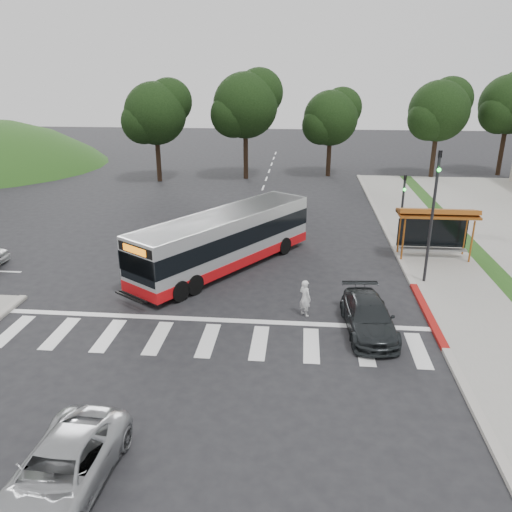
# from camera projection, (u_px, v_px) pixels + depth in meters

# --- Properties ---
(ground) EXTENTS (140.00, 140.00, 0.00)m
(ground) POSITION_uv_depth(u_px,v_px,m) (227.00, 288.00, 24.08)
(ground) COLOR black
(ground) RESTS_ON ground
(sidewalk_east) EXTENTS (4.00, 40.00, 0.12)m
(sidewalk_east) POSITION_uv_depth(u_px,v_px,m) (424.00, 241.00, 30.57)
(sidewalk_east) COLOR gray
(sidewalk_east) RESTS_ON ground
(curb_east) EXTENTS (0.30, 40.00, 0.15)m
(curb_east) POSITION_uv_depth(u_px,v_px,m) (390.00, 240.00, 30.74)
(curb_east) COLOR #9E9991
(curb_east) RESTS_ON ground
(curb_east_red) EXTENTS (0.32, 6.00, 0.15)m
(curb_east_red) POSITION_uv_depth(u_px,v_px,m) (427.00, 313.00, 21.41)
(curb_east_red) COLOR maroon
(curb_east_red) RESTS_ON ground
(crosswalk_ladder) EXTENTS (18.00, 2.60, 0.01)m
(crosswalk_ladder) POSITION_uv_depth(u_px,v_px,m) (208.00, 340.00, 19.42)
(crosswalk_ladder) COLOR silver
(crosswalk_ladder) RESTS_ON ground
(bus_shelter) EXTENTS (4.20, 1.60, 2.86)m
(bus_shelter) POSITION_uv_depth(u_px,v_px,m) (437.00, 218.00, 27.08)
(bus_shelter) COLOR #9F531A
(bus_shelter) RESTS_ON sidewalk_east
(traffic_signal_ne_tall) EXTENTS (0.18, 0.37, 6.50)m
(traffic_signal_ne_tall) POSITION_uv_depth(u_px,v_px,m) (433.00, 207.00, 23.29)
(traffic_signal_ne_tall) COLOR black
(traffic_signal_ne_tall) RESTS_ON ground
(traffic_signal_ne_short) EXTENTS (0.18, 0.37, 4.00)m
(traffic_signal_ne_short) POSITION_uv_depth(u_px,v_px,m) (403.00, 200.00, 30.30)
(traffic_signal_ne_short) COLOR black
(traffic_signal_ne_short) RESTS_ON ground
(tree_ne_a) EXTENTS (6.16, 5.74, 9.30)m
(tree_ne_a) POSITION_uv_depth(u_px,v_px,m) (440.00, 110.00, 46.63)
(tree_ne_a) COLOR black
(tree_ne_a) RESTS_ON parking_lot
(tree_ne_b) EXTENTS (6.16, 5.74, 10.02)m
(tree_ne_b) POSITION_uv_depth(u_px,v_px,m) (510.00, 103.00, 47.71)
(tree_ne_b) COLOR black
(tree_ne_b) RESTS_ON ground
(tree_north_a) EXTENTS (6.60, 6.15, 10.17)m
(tree_north_a) POSITION_uv_depth(u_px,v_px,m) (246.00, 104.00, 46.15)
(tree_north_a) COLOR black
(tree_north_a) RESTS_ON ground
(tree_north_b) EXTENTS (5.72, 5.33, 8.43)m
(tree_north_b) POSITION_uv_depth(u_px,v_px,m) (331.00, 117.00, 47.75)
(tree_north_b) COLOR black
(tree_north_b) RESTS_ON ground
(tree_north_c) EXTENTS (6.16, 5.74, 9.30)m
(tree_north_c) POSITION_uv_depth(u_px,v_px,m) (156.00, 112.00, 45.19)
(tree_north_c) COLOR black
(tree_north_c) RESTS_ON ground
(transit_bus) EXTENTS (8.44, 10.87, 2.95)m
(transit_bus) POSITION_uv_depth(u_px,v_px,m) (225.00, 241.00, 26.06)
(transit_bus) COLOR #B1B4B6
(transit_bus) RESTS_ON ground
(pedestrian) EXTENTS (0.69, 0.69, 1.62)m
(pedestrian) POSITION_uv_depth(u_px,v_px,m) (305.00, 298.00, 21.13)
(pedestrian) COLOR silver
(pedestrian) RESTS_ON ground
(dark_sedan) EXTENTS (2.17, 4.62, 1.30)m
(dark_sedan) POSITION_uv_depth(u_px,v_px,m) (368.00, 317.00, 19.89)
(dark_sedan) COLOR #212527
(dark_sedan) RESTS_ON ground
(silver_suv_south) EXTENTS (2.35, 4.74, 1.29)m
(silver_suv_south) POSITION_uv_depth(u_px,v_px,m) (61.00, 471.00, 12.22)
(silver_suv_south) COLOR #A5A7AA
(silver_suv_south) RESTS_ON ground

